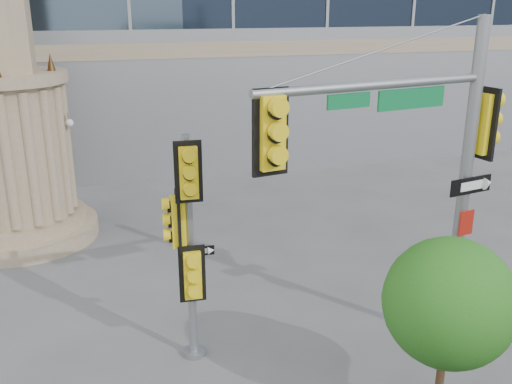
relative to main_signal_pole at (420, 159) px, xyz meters
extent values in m
plane|color=#545456|center=(-2.12, -0.22, -4.20)|extent=(120.00, 120.00, 0.00)
cylinder|color=gray|center=(-8.12, 8.78, -3.95)|extent=(4.40, 4.40, 0.50)
cylinder|color=gray|center=(-8.12, 8.78, -3.55)|extent=(3.80, 3.80, 0.30)
cylinder|color=gray|center=(-8.12, 8.78, -1.40)|extent=(3.00, 3.00, 4.00)
cylinder|color=gray|center=(-8.12, 8.78, 0.75)|extent=(3.50, 3.50, 0.30)
cone|color=#472D14|center=(-6.82, 8.78, 1.15)|extent=(0.24, 0.24, 0.50)
cylinder|color=slate|center=(1.20, 0.22, -4.13)|extent=(0.63, 0.63, 0.14)
cylinder|color=slate|center=(1.20, 0.22, -0.81)|extent=(0.25, 0.25, 6.77)
cylinder|color=slate|center=(-1.13, -0.20, 1.45)|extent=(4.69, 1.00, 0.16)
cube|color=#0D7037|center=(-0.35, -0.08, 1.16)|extent=(1.45, 0.31, 0.36)
cube|color=yellow|center=(-3.13, -0.56, 0.83)|extent=(0.67, 0.42, 1.41)
cube|color=yellow|center=(1.51, 0.28, 0.54)|extent=(0.42, 0.67, 1.41)
cube|color=black|center=(1.23, 0.07, -0.64)|extent=(1.03, 0.22, 0.34)
cube|color=#A41A0F|center=(1.23, 0.07, -1.43)|extent=(0.36, 0.10, 0.52)
cylinder|color=slate|center=(-4.20, 1.15, -4.14)|extent=(0.45, 0.45, 0.11)
cylinder|color=slate|center=(-4.20, 1.15, -1.85)|extent=(0.17, 0.17, 4.69)
cube|color=yellow|center=(-4.21, 0.95, -0.16)|extent=(0.53, 0.29, 1.17)
cube|color=yellow|center=(-4.41, 1.16, -1.19)|extent=(0.29, 0.53, 1.17)
cube|color=yellow|center=(-4.21, 0.95, -2.23)|extent=(0.53, 0.29, 1.17)
cube|color=black|center=(-4.04, 1.03, -1.80)|extent=(0.58, 0.06, 0.19)
cylinder|color=#382314|center=(-0.52, -2.02, -3.27)|extent=(0.14, 0.14, 1.85)
sphere|color=#2C6116|center=(-0.52, -2.02, -1.84)|extent=(2.15, 2.15, 2.15)
sphere|color=#2C6116|center=(-0.06, -1.76, -2.14)|extent=(1.33, 1.33, 1.33)
sphere|color=#2C6116|center=(-0.88, -2.27, -2.09)|extent=(1.13, 1.13, 1.13)
camera|label=1|loc=(-5.83, -9.00, 2.78)|focal=40.00mm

